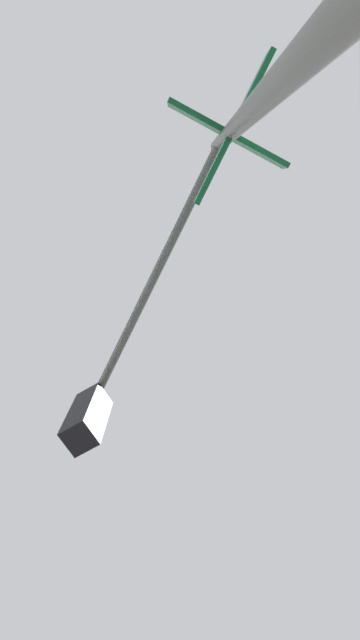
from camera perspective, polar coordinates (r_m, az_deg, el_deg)
traffic_signal_near at (r=3.14m, az=-3.79°, el=2.34°), size 2.14×3.07×5.93m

